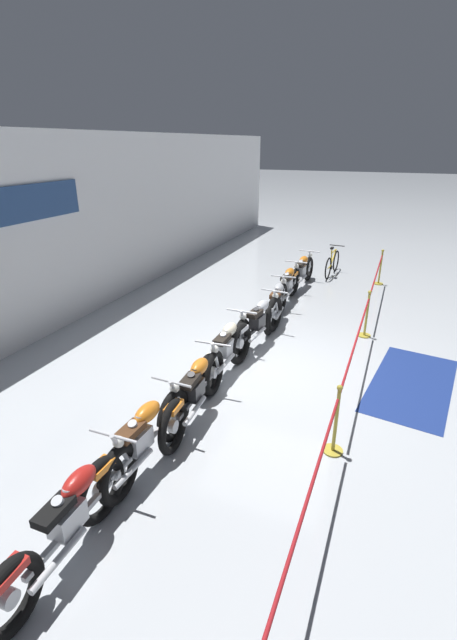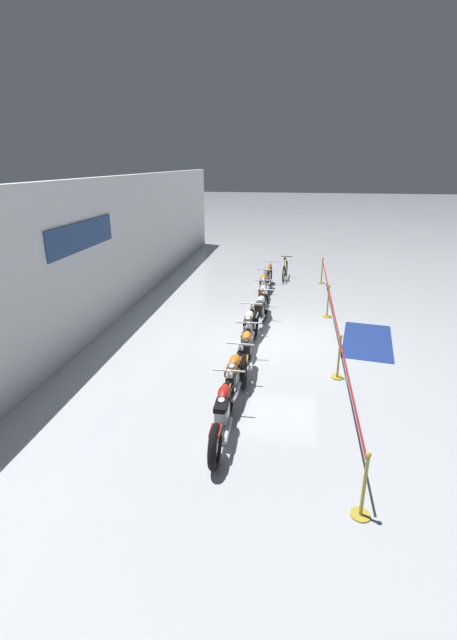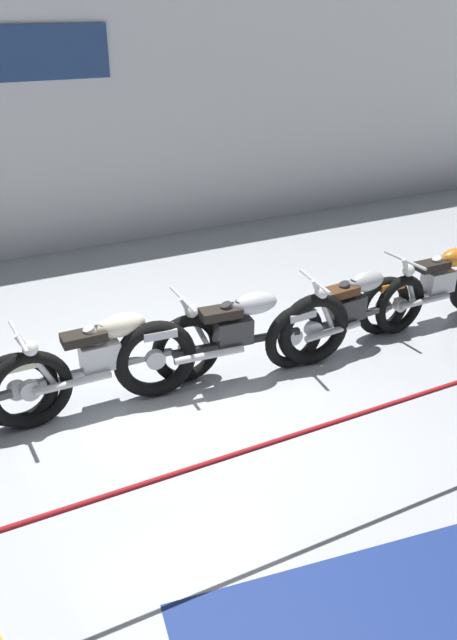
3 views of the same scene
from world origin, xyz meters
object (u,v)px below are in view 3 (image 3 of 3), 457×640
Objects in this scene: motorcycle_silver_4 at (239,337)px; motorcycle_silver_5 at (351,311)px; floor_banner at (396,632)px; stanchion_far_left at (56,530)px; motorcycle_cream_3 at (107,359)px; motorcycle_orange_6 at (441,284)px.

motorcycle_silver_5 is (1.38, 0.01, -0.02)m from motorcycle_silver_4.
motorcycle_silver_5 is 3.57m from floor_banner.
motorcycle_silver_4 is 3.01m from stanchion_far_left.
floor_banner is at bearing -98.56° from motorcycle_silver_4.
motorcycle_silver_5 is at bearing 67.00° from floor_banner.
stanchion_far_left is at bearing -112.85° from motorcycle_cream_3.
stanchion_far_left is (-0.93, -2.20, 0.28)m from motorcycle_cream_3.
motorcycle_silver_5 is at bearing -3.63° from motorcycle_cream_3.
motorcycle_cream_3 is 1.31m from motorcycle_silver_4.
stanchion_far_left reaches higher than motorcycle_silver_4.
motorcycle_silver_4 reaches higher than motorcycle_orange_6.
motorcycle_silver_5 is at bearing -175.40° from motorcycle_orange_6.
motorcycle_cream_3 reaches higher than motorcycle_silver_5.
motorcycle_silver_4 is 2.78m from motorcycle_orange_6.
motorcycle_orange_6 is at bearing 4.60° from motorcycle_silver_5.
motorcycle_cream_3 is at bearing 171.98° from motorcycle_silver_4.
motorcycle_orange_6 is (4.07, -0.06, -0.01)m from motorcycle_cream_3.
motorcycle_cream_3 is 0.89× the size of floor_banner.
motorcycle_silver_4 is 1.06× the size of motorcycle_orange_6.
motorcycle_silver_5 is at bearing 29.36° from stanchion_far_left.
motorcycle_orange_6 is (1.39, 0.11, -0.00)m from motorcycle_silver_5.
motorcycle_orange_6 is at bearing -0.82° from motorcycle_cream_3.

